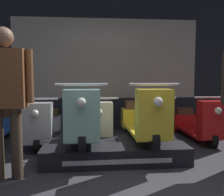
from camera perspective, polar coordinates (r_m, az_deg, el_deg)
shop_wall_back at (r=5.48m, az=-1.28°, el=9.46°), size 7.18×0.09×3.20m
display_platform at (r=3.78m, az=0.28°, el=-11.16°), size 1.97×1.22×0.24m
scooter_display_left at (r=3.61m, az=-6.67°, el=-4.77°), size 0.62×1.63×0.85m
scooter_display_right at (r=3.70m, az=7.25°, el=-4.54°), size 0.62×1.63×0.85m
scooter_backrow_1 at (r=4.56m, az=-15.22°, el=-5.97°), size 0.62×1.63×0.85m
scooter_backrow_2 at (r=4.50m, az=-3.40°, el=-5.95°), size 0.62×1.63×0.85m
scooter_backrow_3 at (r=4.63m, az=8.24°, el=-5.68°), size 0.62×1.63×0.85m
scooter_backrow_4 at (r=4.93m, az=18.83°, el=-5.24°), size 0.62×1.63×0.85m
person_left_browsing at (r=3.03m, az=-23.24°, el=1.77°), size 0.62×0.26×1.72m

